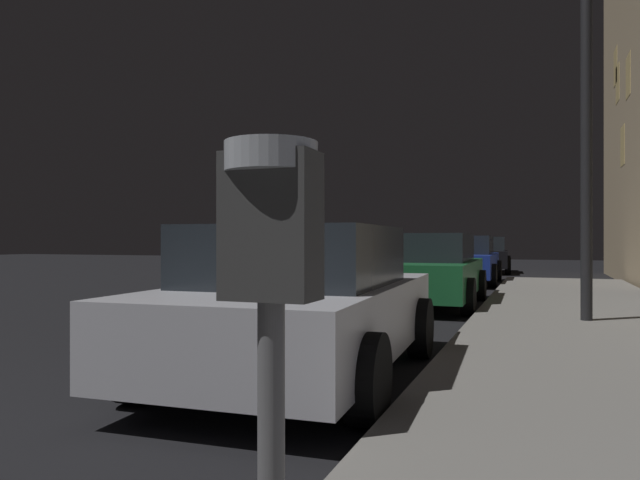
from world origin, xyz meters
TOP-DOWN VIEW (x-y plane):
  - parking_meter at (4.46, 0.02)m, footprint 0.19×0.19m
  - car_silver at (2.85, 4.03)m, footprint 2.25×4.11m
  - car_green at (2.85, 10.49)m, footprint 2.18×4.42m
  - car_blue at (2.85, 16.75)m, footprint 2.05×4.38m
  - car_black at (2.85, 23.02)m, footprint 2.23×4.19m
  - street_lamp at (5.60, 8.12)m, footprint 0.44×0.44m

SIDE VIEW (x-z plane):
  - car_blue at x=2.85m, z-range -0.02..1.41m
  - car_silver at x=2.85m, z-range -0.01..1.42m
  - car_black at x=2.85m, z-range 0.00..1.43m
  - car_green at x=2.85m, z-range 0.00..1.43m
  - parking_meter at x=4.46m, z-range 0.50..1.85m
  - street_lamp at x=5.60m, z-range 1.08..7.18m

